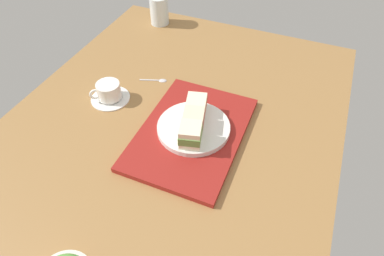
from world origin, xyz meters
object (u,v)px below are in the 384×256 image
sandwich_plate (194,128)px  sandwich_middle (194,119)px  drinking_glass (159,10)px  coffee_cup (109,92)px  sandwich_far (196,105)px  teaspoon (159,80)px  sandwich_near (190,135)px

sandwich_plate → sandwich_middle: (0.00, -0.00, 3.41)cm
sandwich_middle → drinking_glass: drinking_glass is taller
sandwich_middle → coffee_cup: bearing=82.8°
sandwich_middle → sandwich_far: size_ratio=0.99×
sandwich_far → teaspoon: (12.62, 19.21, -5.38)cm
teaspoon → coffee_cup: bearing=144.7°
sandwich_near → teaspoon: size_ratio=0.84×
sandwich_far → sandwich_plate: bearing=-165.3°
coffee_cup → teaspoon: size_ratio=1.35×
drinking_glass → sandwich_far: bearing=-143.2°
sandwich_far → drinking_glass: drinking_glass is taller
sandwich_middle → drinking_glass: (55.74, 38.71, -0.11)cm
sandwich_far → coffee_cup: sandwich_far is taller
sandwich_middle → teaspoon: size_ratio=0.82×
sandwich_near → sandwich_far: sandwich_near is taller
sandwich_middle → teaspoon: sandwich_middle is taller
drinking_glass → sandwich_plate: bearing=-145.2°
sandwich_plate → teaspoon: sandwich_plate is taller
sandwich_middle → sandwich_far: 6.52cm
sandwich_middle → sandwich_far: sandwich_middle is taller
sandwich_plate → sandwich_near: bearing=-165.3°
sandwich_near → drinking_glass: drinking_glass is taller
sandwich_plate → sandwich_middle: size_ratio=2.76×
coffee_cup → teaspoon: (14.94, -10.59, -2.37)cm
coffee_cup → drinking_glass: drinking_glass is taller
sandwich_near → teaspoon: sandwich_near is taller
sandwich_near → drinking_glass: size_ratio=0.68×
sandwich_plate → sandwich_near: size_ratio=2.71×
sandwich_near → coffee_cup: size_ratio=0.62×
sandwich_middle → teaspoon: bearing=47.8°
sandwich_middle → drinking_glass: 67.86cm
coffee_cup → drinking_glass: (51.75, 7.24, 3.08)cm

